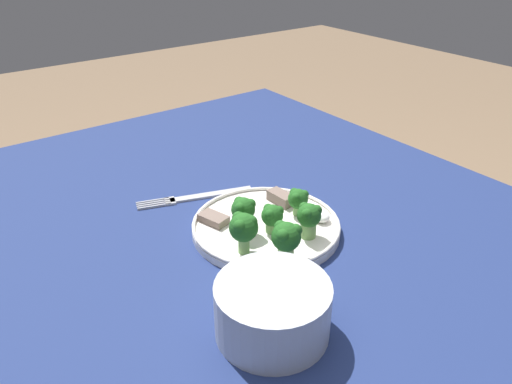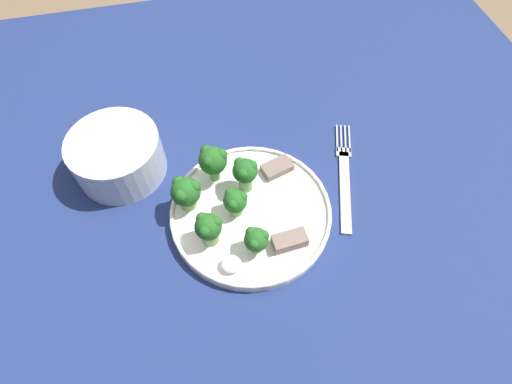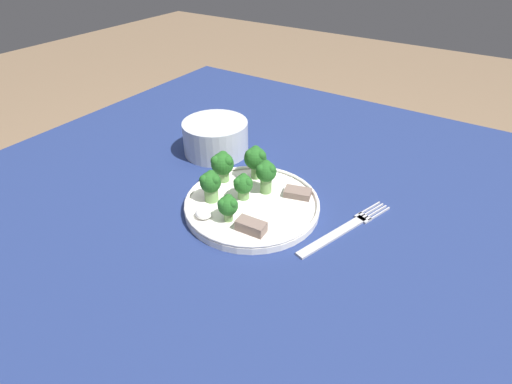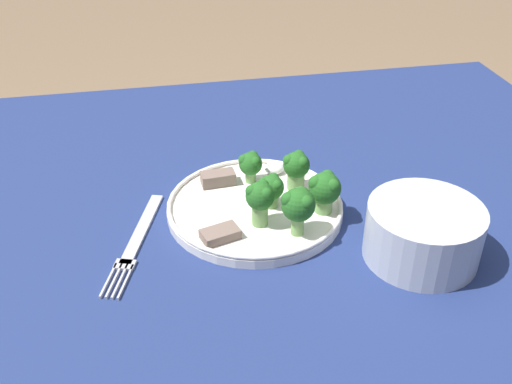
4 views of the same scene
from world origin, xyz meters
The scene contains 13 objects.
table centered at (0.00, 0.00, 0.61)m, with size 1.17×1.03×0.70m.
dinner_plate centered at (-0.01, -0.06, 0.71)m, with size 0.23×0.23×0.02m.
fork centered at (0.14, -0.03, 0.70)m, with size 0.08×0.20×0.00m.
cream_bowl centered at (-0.19, 0.06, 0.73)m, with size 0.14×0.14×0.07m.
broccoli_floret_near_rim_left centered at (-0.02, -0.12, 0.74)m, with size 0.03×0.03×0.04m.
broccoli_floret_center_left centered at (-0.03, -0.06, 0.74)m, with size 0.03×0.03×0.05m.
broccoli_floret_back_left centered at (-0.01, -0.02, 0.75)m, with size 0.04×0.04×0.06m.
broccoli_floret_front_left centered at (-0.10, -0.03, 0.75)m, with size 0.04×0.04×0.06m.
broccoli_floret_center_back centered at (-0.07, -0.09, 0.75)m, with size 0.04×0.04×0.05m.
broccoli_floret_mid_cluster centered at (-0.05, 0.01, 0.75)m, with size 0.04×0.04×0.06m.
meat_slice_front_slice centered at (0.04, 0.00, 0.72)m, with size 0.05×0.04×0.01m.
meat_slice_middle_slice centered at (0.03, -0.12, 0.72)m, with size 0.05×0.03×0.02m.
sauce_dollop centered at (-0.06, -0.14, 0.72)m, with size 0.03×0.03×0.02m.
Camera 4 is at (0.11, 0.58, 1.16)m, focal length 42.00 mm.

